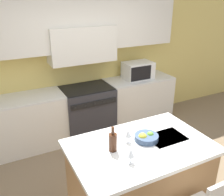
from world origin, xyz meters
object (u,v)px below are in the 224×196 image
wine_bottle (113,142)px  fruit_bowl (146,137)px  range_stove (88,111)px  wine_glass_near (131,153)px  microwave (138,70)px  wine_glass_far (128,134)px

wine_bottle → fruit_bowl: wine_bottle is taller
range_stove → wine_glass_near: bearing=-99.7°
fruit_bowl → range_stove: bearing=90.1°
microwave → fruit_bowl: (-1.06, -1.87, -0.15)m
microwave → wine_glass_far: 2.22m
wine_glass_near → fruit_bowl: bearing=36.7°
microwave → fruit_bowl: microwave is taller
wine_bottle → wine_glass_far: wine_bottle is taller
wine_glass_near → fruit_bowl: (0.37, 0.28, -0.07)m
microwave → fruit_bowl: 2.16m
wine_bottle → wine_glass_far: (0.22, 0.06, 0.00)m
wine_bottle → wine_glass_near: bearing=-76.9°
fruit_bowl → wine_bottle: bearing=-178.9°
microwave → wine_glass_far: microwave is taller
wine_bottle → wine_glass_near: wine_bottle is taller
range_stove → fruit_bowl: (0.00, -1.85, 0.47)m
microwave → wine_bottle: size_ratio=1.92×
fruit_bowl → microwave: bearing=60.4°
range_stove → wine_bottle: bearing=-102.9°
wine_glass_near → wine_glass_far: size_ratio=1.00×
microwave → wine_glass_near: bearing=-123.7°
wine_glass_far → fruit_bowl: size_ratio=0.60×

